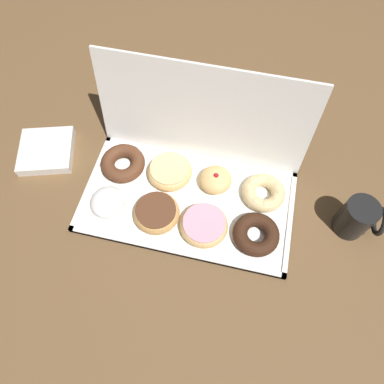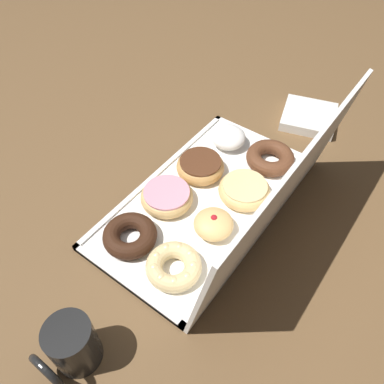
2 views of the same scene
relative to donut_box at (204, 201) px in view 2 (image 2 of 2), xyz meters
The scene contains 13 objects.
ground_plane 0.01m from the donut_box, ahead, with size 3.00×3.00×0.00m, color brown.
donut_box is the anchor object (origin of this frame).
box_lid_open 0.22m from the donut_box, 90.00° to the left, with size 0.53×0.28×0.01m, color white.
powdered_filled_donut_0 0.20m from the donut_box, 162.77° to the right, with size 0.09×0.09×0.05m.
chocolate_frosted_donut_1 0.09m from the donut_box, 138.38° to the right, with size 0.12×0.12×0.04m.
pink_frosted_donut_2 0.09m from the donut_box, 48.38° to the right, with size 0.12×0.12×0.04m.
chocolate_cake_ring_donut_3 0.19m from the donut_box, 17.71° to the right, with size 0.11×0.11×0.04m.
chocolate_cake_ring_donut_4 0.20m from the donut_box, 161.95° to the left, with size 0.12×0.12×0.04m.
glazed_ring_donut_5 0.09m from the donut_box, 133.80° to the left, with size 0.12×0.12×0.04m.
jelly_filled_donut_6 0.09m from the donut_box, 47.74° to the left, with size 0.08×0.08×0.05m.
cruller_donut_7 0.20m from the donut_box, 17.47° to the left, with size 0.11×0.11×0.04m.
coffee_mug 0.41m from the donut_box, ahead, with size 0.10×0.08×0.10m.
napkin_stack 0.42m from the donut_box, behind, with size 0.14×0.14×0.03m, color white.
Camera 2 is at (0.46, 0.31, 0.68)m, focal length 35.70 mm.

